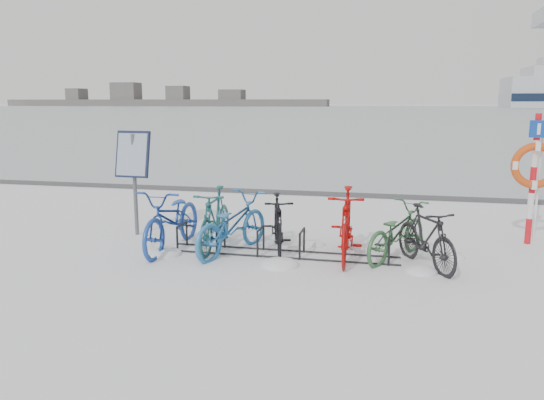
# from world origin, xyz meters

# --- Properties ---
(ground) EXTENTS (900.00, 900.00, 0.00)m
(ground) POSITION_xyz_m (0.00, 0.00, 0.00)
(ground) COLOR white
(ground) RESTS_ON ground
(ice_sheet) EXTENTS (400.00, 298.00, 0.02)m
(ice_sheet) POSITION_xyz_m (0.00, 155.00, 0.01)
(ice_sheet) COLOR #9FABB3
(ice_sheet) RESTS_ON ground
(quay_edge) EXTENTS (400.00, 0.25, 0.10)m
(quay_edge) POSITION_xyz_m (0.00, 5.90, 0.05)
(quay_edge) COLOR #3F3F42
(quay_edge) RESTS_ON ground
(bike_rack) EXTENTS (4.00, 0.48, 0.46)m
(bike_rack) POSITION_xyz_m (0.00, 0.00, 0.18)
(bike_rack) COLOR black
(bike_rack) RESTS_ON ground
(info_board) EXTENTS (0.69, 0.29, 2.03)m
(info_board) POSITION_xyz_m (-3.06, 0.73, 1.46)
(info_board) COLOR #595B5E
(info_board) RESTS_ON ground
(lifebuoy_station) EXTENTS (0.83, 0.23, 4.32)m
(lifebuoy_station) POSITION_xyz_m (4.29, 1.64, 1.45)
(lifebuoy_station) COLOR red
(lifebuoy_station) RESTS_ON ground
(shoreline) EXTENTS (180.00, 12.00, 9.50)m
(shoreline) POSITION_xyz_m (-122.02, 260.00, 2.79)
(shoreline) COLOR #4A4A4A
(shoreline) RESTS_ON ground
(bike_0) EXTENTS (0.81, 2.21, 1.15)m
(bike_0) POSITION_xyz_m (-1.95, -0.02, 0.58)
(bike_0) COLOR #1D4099
(bike_0) RESTS_ON ground
(bike_1) EXTENTS (0.62, 1.89, 1.12)m
(bike_1) POSITION_xyz_m (-1.24, 0.18, 0.56)
(bike_1) COLOR #1C5457
(bike_1) RESTS_ON ground
(bike_2) EXTENTS (1.30, 2.13, 1.06)m
(bike_2) POSITION_xyz_m (-0.87, -0.01, 0.53)
(bike_2) COLOR #266FB1
(bike_2) RESTS_ON ground
(bike_3) EXTENTS (0.91, 1.76, 1.02)m
(bike_3) POSITION_xyz_m (-0.12, 0.28, 0.51)
(bike_3) COLOR black
(bike_3) RESTS_ON ground
(bike_4) EXTENTS (0.64, 2.02, 1.20)m
(bike_4) POSITION_xyz_m (1.09, 0.09, 0.60)
(bike_4) COLOR #AA0A08
(bike_4) RESTS_ON ground
(bike_5) EXTENTS (1.44, 1.92, 0.96)m
(bike_5) POSITION_xyz_m (1.91, 0.24, 0.48)
(bike_5) COLOR #316138
(bike_5) RESTS_ON ground
(bike_6) EXTENTS (1.22, 1.70, 1.01)m
(bike_6) POSITION_xyz_m (2.36, -0.11, 0.50)
(bike_6) COLOR black
(bike_6) RESTS_ON ground
(snow_drifts) EXTENTS (5.36, 1.84, 0.22)m
(snow_drifts) POSITION_xyz_m (0.19, -0.20, 0.00)
(snow_drifts) COLOR white
(snow_drifts) RESTS_ON ground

